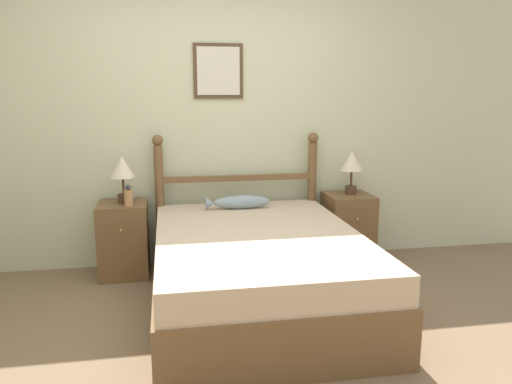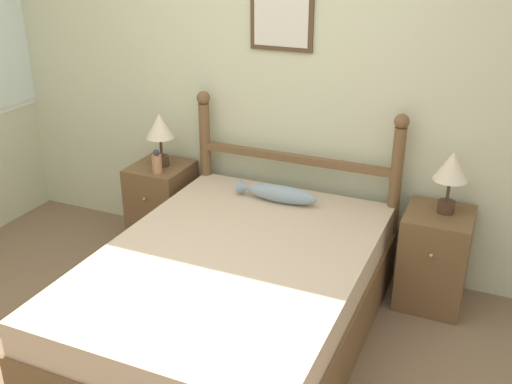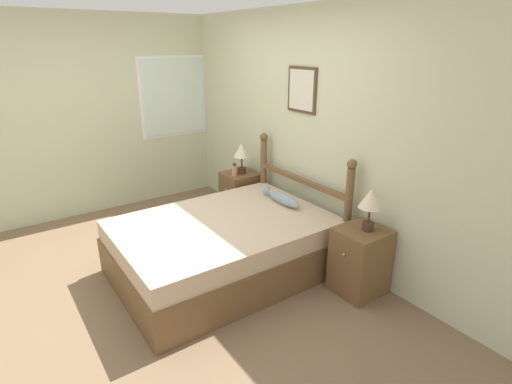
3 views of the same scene
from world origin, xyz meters
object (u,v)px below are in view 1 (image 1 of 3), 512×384
Objects in this scene: table_lamp_right at (352,164)px; bottle at (128,197)px; bed at (258,270)px; nightstand_left at (124,239)px; nightstand_right at (348,228)px; fish_pillow at (239,202)px; table_lamp_left at (122,170)px.

table_lamp_right reaches higher than bottle.
nightstand_left is at bearing 139.65° from bed.
bottle reaches higher than nightstand_right.
nightstand_right is at bearing 5.64° from fish_pillow.
nightstand_left and nightstand_right have the same top height.
nightstand_left is 0.59m from table_lamp_left.
bottle reaches higher than bed.
table_lamp_left reaches higher than nightstand_left.
table_lamp_right is (1.03, 0.88, 0.63)m from bed.
bottle is (0.05, -0.14, -0.20)m from table_lamp_left.
fish_pillow is at bearing -5.95° from nightstand_left.
bed is at bearing -37.62° from bottle.
fish_pillow is at bearing -6.65° from table_lamp_left.
bottle is 0.91m from fish_pillow.
nightstand_right is 1.60× the size of table_lamp_right.
table_lamp_left is 0.25m from bottle.
table_lamp_left is 2.01m from table_lamp_right.
nightstand_left is 1.60× the size of table_lamp_right.
bed is at bearing -41.18° from table_lamp_left.
nightstand_right is at bearing 40.35° from bed.
bottle is at bearing 142.38° from bed.
table_lamp_left is at bearing 179.71° from nightstand_right.
nightstand_right is 1.98m from bottle.
nightstand_left is at bearing 174.05° from fish_pillow.
bed is 3.26× the size of nightstand_left.
table_lamp_left is (-1.98, 0.01, 0.59)m from nightstand_right.
nightstand_right is 1.08m from fish_pillow.
fish_pillow is (0.97, -0.10, 0.31)m from nightstand_left.
nightstand_left is (-1.00, 0.85, 0.04)m from bed.
nightstand_left is 1.02m from fish_pillow.
bed is 3.26× the size of nightstand_right.
bed is at bearing -87.94° from fish_pillow.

